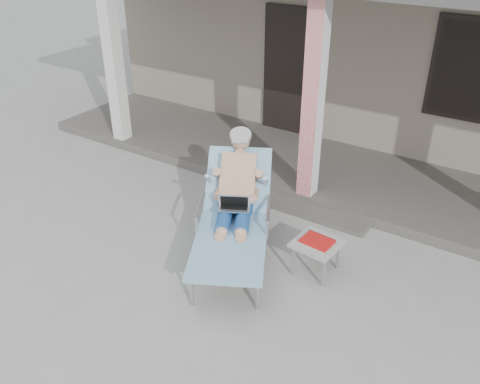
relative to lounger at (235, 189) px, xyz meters
The scene contains 6 objects.
ground 1.07m from the lounger, 72.58° to the right, with size 60.00×60.00×0.00m, color #9E9E99.
house 5.91m from the lounger, 87.98° to the left, with size 10.40×5.40×3.30m.
porch_deck 2.47m from the lounger, 85.00° to the left, with size 10.00×2.00×0.15m, color #605B56.
porch_step 1.45m from the lounger, 80.27° to the left, with size 2.00×0.30×0.07m, color #605B56.
lounger is the anchor object (origin of this frame).
side_table 1.11m from the lounger, ahead, with size 0.52×0.52×0.43m.
Camera 1 is at (2.57, -3.50, 3.61)m, focal length 38.00 mm.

